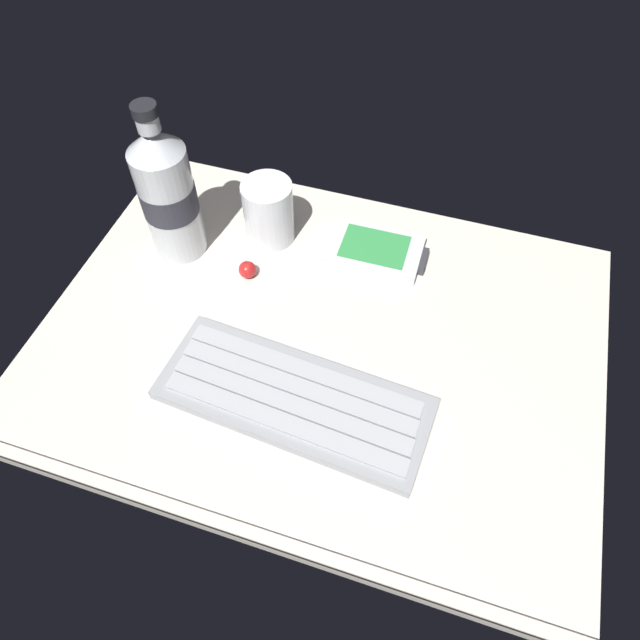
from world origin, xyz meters
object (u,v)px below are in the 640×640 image
at_px(juice_cup, 269,214).
at_px(trackball_mouse, 247,270).
at_px(handheld_device, 375,250).
at_px(keyboard, 292,398).
at_px(water_bottle, 168,194).

bearing_deg(juice_cup, trackball_mouse, -92.06).
xyz_separation_m(handheld_device, juice_cup, (-0.14, -0.01, 0.03)).
bearing_deg(juice_cup, handheld_device, 3.86).
bearing_deg(keyboard, juice_cup, 115.82).
xyz_separation_m(juice_cup, trackball_mouse, (-0.00, -0.07, -0.03)).
distance_m(handheld_device, water_bottle, 0.27).
xyz_separation_m(handheld_device, water_bottle, (-0.24, -0.06, 0.08)).
distance_m(juice_cup, trackball_mouse, 0.08).
height_order(water_bottle, trackball_mouse, water_bottle).
height_order(keyboard, handheld_device, keyboard).
distance_m(keyboard, handheld_device, 0.24).
bearing_deg(trackball_mouse, keyboard, -53.60).
relative_size(keyboard, water_bottle, 1.43).
relative_size(water_bottle, trackball_mouse, 9.45).
distance_m(keyboard, water_bottle, 0.29).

